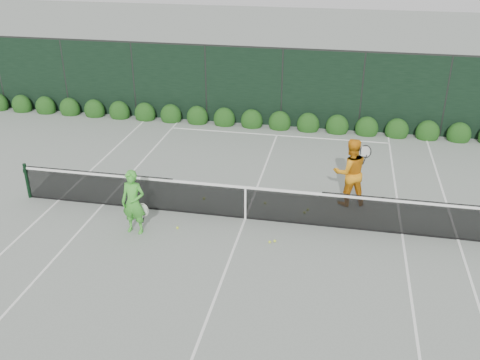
# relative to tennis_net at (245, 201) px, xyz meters

# --- Properties ---
(ground) EXTENTS (80.00, 80.00, 0.00)m
(ground) POSITION_rel_tennis_net_xyz_m (0.02, 0.00, -0.53)
(ground) COLOR gray
(ground) RESTS_ON ground
(tennis_net) EXTENTS (12.90, 0.10, 1.07)m
(tennis_net) POSITION_rel_tennis_net_xyz_m (0.00, 0.00, 0.00)
(tennis_net) COLOR black
(tennis_net) RESTS_ON ground
(player_woman) EXTENTS (0.68, 0.45, 1.72)m
(player_woman) POSITION_rel_tennis_net_xyz_m (-2.63, -1.21, 0.33)
(player_woman) COLOR green
(player_woman) RESTS_ON ground
(player_man) EXTENTS (1.15, 1.01, 1.97)m
(player_man) POSITION_rel_tennis_net_xyz_m (2.72, 1.42, 0.46)
(player_man) COLOR orange
(player_man) RESTS_ON ground
(court_lines) EXTENTS (11.03, 23.83, 0.01)m
(court_lines) POSITION_rel_tennis_net_xyz_m (0.02, 0.00, -0.53)
(court_lines) COLOR white
(court_lines) RESTS_ON ground
(windscreen_fence) EXTENTS (32.00, 21.07, 3.06)m
(windscreen_fence) POSITION_rel_tennis_net_xyz_m (0.02, -2.71, 0.98)
(windscreen_fence) COLOR black
(windscreen_fence) RESTS_ON ground
(hedge_row) EXTENTS (31.66, 0.65, 0.94)m
(hedge_row) POSITION_rel_tennis_net_xyz_m (0.02, 7.15, -0.30)
(hedge_row) COLOR #15340E
(hedge_row) RESTS_ON ground
(tennis_balls) EXTENTS (3.34, 2.06, 0.07)m
(tennis_balls) POSITION_rel_tennis_net_xyz_m (0.36, 0.02, -0.50)
(tennis_balls) COLOR #D5EB34
(tennis_balls) RESTS_ON ground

